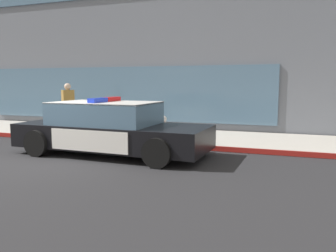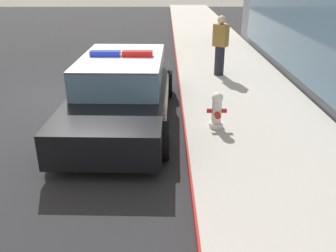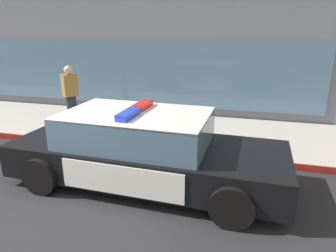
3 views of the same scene
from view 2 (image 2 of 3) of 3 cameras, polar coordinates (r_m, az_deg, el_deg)
ground at (r=9.54m, az=-12.77°, el=4.26°), size 48.00×48.00×0.00m
sidewalk at (r=9.50m, az=11.52°, el=4.76°), size 48.00×3.11×0.15m
curb_red_paint at (r=9.31m, az=2.00°, el=4.83°), size 28.80×0.04×0.14m
police_cruiser at (r=7.82m, az=-7.22°, el=5.63°), size 5.14×2.22×1.49m
fire_hydrant at (r=7.18m, az=7.70°, el=2.42°), size 0.34×0.39×0.73m
pedestrian_on_sidewalk at (r=10.81m, az=8.24°, el=12.42°), size 0.44×0.48×1.71m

